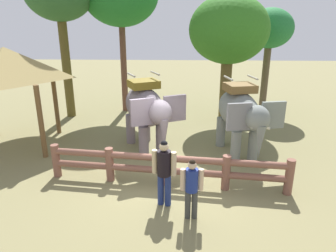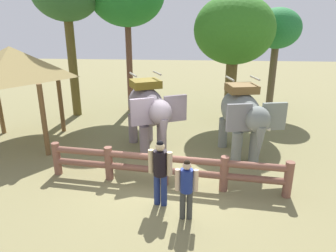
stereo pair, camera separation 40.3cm
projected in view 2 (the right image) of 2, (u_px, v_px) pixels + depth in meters
ground_plane at (164, 184)px, 9.23m from camera, size 60.00×60.00×0.00m
log_fence at (164, 166)px, 9.04m from camera, size 7.09×1.03×1.05m
elephant_near_left at (148, 109)px, 11.14m from camera, size 2.60×3.38×2.87m
elephant_center at (242, 114)px, 10.59m from camera, size 2.04×3.35×2.82m
tourist_woman_in_black at (186, 185)px, 7.37m from camera, size 0.56×0.31×1.57m
tourist_man_in_blue at (160, 169)px, 7.90m from camera, size 0.63×0.42×1.82m
thatched_shelter at (12, 64)px, 11.32m from camera, size 3.96×3.96×3.75m
tree_back_center at (277, 30)px, 15.45m from camera, size 2.34×2.34×5.23m
tree_deep_back at (234, 31)px, 13.65m from camera, size 3.56×3.56×5.75m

